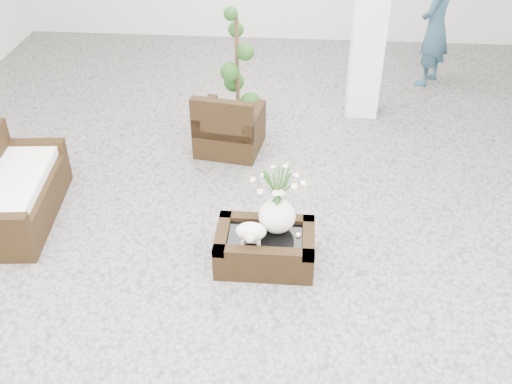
# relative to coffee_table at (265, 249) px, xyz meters

# --- Properties ---
(ground) EXTENTS (11.00, 11.00, 0.00)m
(ground) POSITION_rel_coffee_table_xyz_m (-0.10, 0.35, -0.16)
(ground) COLOR gray
(ground) RESTS_ON ground
(coffee_table) EXTENTS (0.90, 0.60, 0.31)m
(coffee_table) POSITION_rel_coffee_table_xyz_m (0.00, 0.00, 0.00)
(coffee_table) COLOR black
(coffee_table) RESTS_ON ground
(sheep_figurine) EXTENTS (0.28, 0.23, 0.21)m
(sheep_figurine) POSITION_rel_coffee_table_xyz_m (-0.12, -0.10, 0.26)
(sheep_figurine) COLOR white
(sheep_figurine) RESTS_ON coffee_table
(planter_narcissus) EXTENTS (0.44, 0.44, 0.80)m
(planter_narcissus) POSITION_rel_coffee_table_xyz_m (0.10, 0.10, 0.56)
(planter_narcissus) COLOR white
(planter_narcissus) RESTS_ON coffee_table
(tealight) EXTENTS (0.04, 0.04, 0.03)m
(tealight) POSITION_rel_coffee_table_xyz_m (0.30, 0.02, 0.17)
(tealight) COLOR white
(tealight) RESTS_ON coffee_table
(armchair) EXTENTS (0.84, 0.81, 0.78)m
(armchair) POSITION_rel_coffee_table_xyz_m (-0.56, 2.04, 0.24)
(armchair) COLOR black
(armchair) RESTS_ON ground
(loveseat) EXTENTS (0.84, 1.52, 0.78)m
(loveseat) POSITION_rel_coffee_table_xyz_m (-2.55, 0.49, 0.23)
(loveseat) COLOR black
(loveseat) RESTS_ON ground
(topiary) EXTENTS (0.41, 0.41, 1.53)m
(topiary) POSITION_rel_coffee_table_xyz_m (-0.53, 2.66, 0.61)
(topiary) COLOR #1A3E13
(topiary) RESTS_ON ground
(shopper) EXTENTS (0.69, 0.75, 1.73)m
(shopper) POSITION_rel_coffee_table_xyz_m (2.15, 4.18, 0.71)
(shopper) COLOR #28485A
(shopper) RESTS_ON ground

